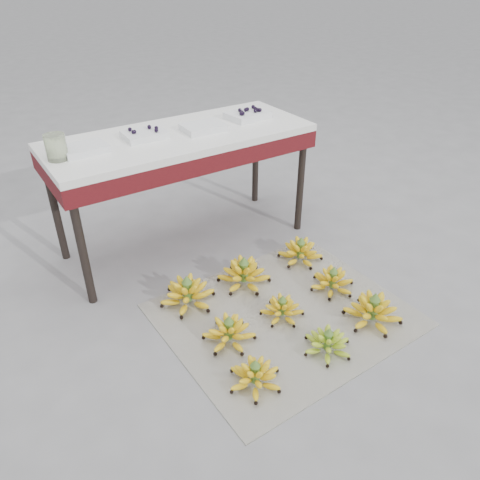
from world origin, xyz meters
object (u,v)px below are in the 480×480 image
bunch_front_right (373,311)px  bunch_mid_center (282,309)px  tray_left (145,134)px  bunch_front_left (255,376)px  bunch_back_left (188,294)px  bunch_back_right (300,252)px  tray_far_right (248,115)px  glass_jar (56,147)px  bunch_front_center (328,343)px  tray_right (203,127)px  bunch_mid_left (229,332)px  bunch_back_center (244,274)px  newspaper_mat (285,315)px  tray_far_left (84,149)px  bunch_mid_right (332,281)px  vendor_table (181,147)px

bunch_front_right → bunch_mid_center: (-0.38, 0.29, -0.01)m
tray_left → bunch_front_left: bearing=-95.0°
bunch_back_left → bunch_back_right: 0.80m
tray_far_right → glass_jar: glass_jar is taller
bunch_front_center → glass_jar: 1.68m
tray_left → bunch_front_center: bearing=-77.1°
tray_left → tray_right: size_ratio=0.97×
bunch_back_left → bunch_front_left: bearing=-73.3°
bunch_mid_left → bunch_back_center: size_ratio=1.02×
bunch_mid_left → bunch_back_left: (-0.03, 0.38, 0.01)m
bunch_back_left → tray_right: (0.44, 0.54, 0.71)m
bunch_mid_left → bunch_mid_center: size_ratio=1.24×
bunch_mid_center → bunch_back_left: (-0.37, 0.38, 0.02)m
newspaper_mat → tray_far_right: (0.41, 0.97, 0.78)m
tray_far_left → tray_right: bearing=-3.3°
tray_left → bunch_back_right: bearing=-41.8°
newspaper_mat → bunch_mid_right: (0.37, 0.03, 0.06)m
bunch_front_right → tray_right: 1.44m
bunch_front_right → bunch_back_center: size_ratio=1.01×
bunch_front_left → bunch_back_center: (0.38, 0.66, 0.01)m
tray_far_left → bunch_back_center: bearing=-44.0°
bunch_back_left → bunch_mid_center: bearing=-27.4°
bunch_mid_center → bunch_back_right: (0.43, 0.36, 0.01)m
bunch_front_left → tray_far_right: 1.68m
bunch_front_left → bunch_back_center: bunch_back_center is taller
bunch_mid_center → bunch_back_center: bunch_back_center is taller
bunch_front_right → glass_jar: bearing=131.0°
tray_far_left → bunch_front_center: bearing=-62.8°
bunch_back_left → tray_far_right: size_ratio=1.37×
bunch_back_right → bunch_mid_left: bearing=-144.3°
bunch_back_right → tray_far_left: 1.41m
bunch_mid_right → tray_far_right: (0.04, 0.94, 0.72)m
tray_far_left → glass_jar: bearing=-168.9°
tray_far_left → bunch_front_left: bearing=-78.9°
bunch_front_center → tray_right: 1.44m
bunch_front_center → tray_right: bearing=103.3°
newspaper_mat → vendor_table: 1.17m
bunch_back_right → tray_right: 0.97m
bunch_front_left → glass_jar: size_ratio=2.00×
tray_right → bunch_front_center: bearing=-92.0°
bunch_front_left → vendor_table: (0.32, 1.25, 0.62)m
bunch_front_center → bunch_front_left: bearing=-168.1°
bunch_front_center → bunch_back_right: size_ratio=0.93×
bunch_mid_center → glass_jar: 1.44m
vendor_table → glass_jar: bearing=-178.3°
bunch_mid_left → bunch_mid_right: size_ratio=0.94×
bunch_front_left → bunch_mid_center: (0.39, 0.30, -0.00)m
glass_jar → bunch_front_left: bearing=-72.3°
bunch_mid_left → bunch_back_left: 0.38m
vendor_table → bunch_back_left: bearing=-117.5°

